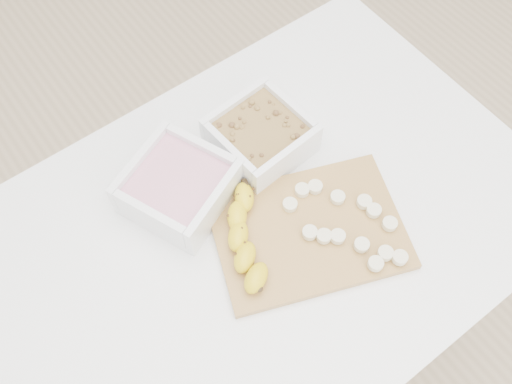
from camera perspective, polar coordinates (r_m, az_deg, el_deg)
ground at (r=1.72m, az=0.62°, el=-13.98°), size 3.50×3.50×0.00m
table at (r=1.10m, az=0.94°, el=-5.06°), size 1.00×0.70×0.75m
bowl_yogurt at (r=1.00m, az=-7.76°, el=0.55°), size 0.22×0.22×0.08m
bowl_granola at (r=1.06m, az=0.48°, el=5.67°), size 0.17×0.17×0.07m
cutting_board at (r=1.00m, az=5.27°, el=-3.90°), size 0.38×0.33×0.01m
banana at (r=0.96m, az=-0.97°, el=-4.73°), size 0.17×0.18×0.03m
banana_slices at (r=0.99m, az=9.10°, el=-3.14°), size 0.15×0.23×0.02m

